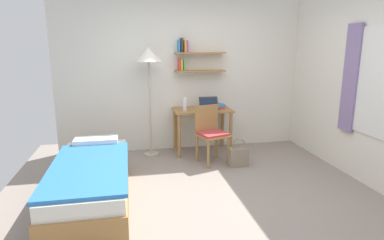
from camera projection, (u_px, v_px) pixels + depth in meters
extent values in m
plane|color=gray|center=(218.00, 196.00, 3.93)|extent=(5.28, 5.28, 0.00)
cube|color=silver|center=(187.00, 75.00, 5.57)|extent=(4.40, 0.05, 2.60)
cube|color=#9E703D|center=(200.00, 71.00, 5.46)|extent=(0.85, 0.22, 0.02)
cube|color=#D13D38|center=(179.00, 65.00, 5.39)|extent=(0.03, 0.16, 0.19)
cube|color=gold|center=(181.00, 65.00, 5.40)|extent=(0.03, 0.16, 0.18)
cube|color=#4CA856|center=(184.00, 65.00, 5.41)|extent=(0.02, 0.14, 0.18)
cube|color=#9E703D|center=(200.00, 53.00, 5.39)|extent=(0.85, 0.22, 0.02)
cube|color=#3384C6|center=(179.00, 46.00, 5.34)|extent=(0.03, 0.12, 0.20)
cube|color=#333338|center=(182.00, 45.00, 5.34)|extent=(0.04, 0.13, 0.23)
cube|color=orange|center=(185.00, 46.00, 5.34)|extent=(0.04, 0.17, 0.19)
cube|color=purple|center=(187.00, 46.00, 5.36)|extent=(0.02, 0.14, 0.19)
cube|color=silver|center=(377.00, 86.00, 4.02)|extent=(0.05, 4.40, 2.60)
cube|color=silver|center=(384.00, 83.00, 3.86)|extent=(0.02, 0.92, 1.36)
cube|color=white|center=(384.00, 83.00, 3.86)|extent=(0.01, 0.86, 1.30)
cube|color=gray|center=(350.00, 79.00, 4.40)|extent=(0.03, 0.28, 1.46)
cube|color=#9E703D|center=(92.00, 188.00, 3.82)|extent=(0.84, 2.01, 0.28)
cube|color=silver|center=(91.00, 171.00, 3.77)|extent=(0.80, 1.95, 0.16)
cube|color=#2D70B7|center=(89.00, 167.00, 3.64)|extent=(0.85, 1.65, 0.04)
cube|color=white|center=(96.00, 141.00, 4.49)|extent=(0.58, 0.28, 0.10)
cube|color=#9E703D|center=(202.00, 110.00, 5.42)|extent=(0.96, 0.56, 0.03)
cylinder|color=#9E703D|center=(179.00, 136.00, 5.20)|extent=(0.06, 0.06, 0.72)
cylinder|color=#9E703D|center=(231.00, 134.00, 5.37)|extent=(0.06, 0.06, 0.72)
cylinder|color=#9E703D|center=(175.00, 129.00, 5.65)|extent=(0.06, 0.06, 0.72)
cylinder|color=#9E703D|center=(223.00, 127.00, 5.81)|extent=(0.06, 0.06, 0.72)
cube|color=#9E703D|center=(213.00, 135.00, 4.96)|extent=(0.53, 0.52, 0.03)
cube|color=#B23838|center=(213.00, 133.00, 4.95)|extent=(0.49, 0.48, 0.04)
cube|color=#9E703D|center=(207.00, 118.00, 5.06)|extent=(0.40, 0.16, 0.39)
cylinder|color=#9E703D|center=(208.00, 154.00, 4.78)|extent=(0.04, 0.04, 0.43)
cylinder|color=#9E703D|center=(228.00, 151.00, 4.95)|extent=(0.04, 0.04, 0.43)
cylinder|color=#9E703D|center=(197.00, 148.00, 5.07)|extent=(0.04, 0.04, 0.43)
cylinder|color=#9E703D|center=(216.00, 145.00, 5.24)|extent=(0.04, 0.04, 0.43)
cylinder|color=#B2A893|center=(151.00, 154.00, 5.43)|extent=(0.24, 0.24, 0.02)
cylinder|color=#B2A893|center=(150.00, 109.00, 5.25)|extent=(0.03, 0.03, 1.52)
cone|color=silver|center=(148.00, 54.00, 5.06)|extent=(0.42, 0.42, 0.22)
cube|color=#2D2D33|center=(209.00, 109.00, 5.43)|extent=(0.33, 0.21, 0.01)
cube|color=#2D2D33|center=(208.00, 102.00, 5.46)|extent=(0.32, 0.09, 0.18)
cube|color=black|center=(209.00, 102.00, 5.46)|extent=(0.29, 0.07, 0.15)
cylinder|color=silver|center=(185.00, 104.00, 5.27)|extent=(0.06, 0.06, 0.22)
cube|color=#D13D38|center=(218.00, 107.00, 5.51)|extent=(0.19, 0.24, 0.03)
cube|color=#3384C6|center=(218.00, 105.00, 5.50)|extent=(0.20, 0.24, 0.03)
cube|color=gray|center=(239.00, 157.00, 4.89)|extent=(0.29, 0.13, 0.28)
torus|color=gray|center=(239.00, 145.00, 4.84)|extent=(0.20, 0.02, 0.20)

